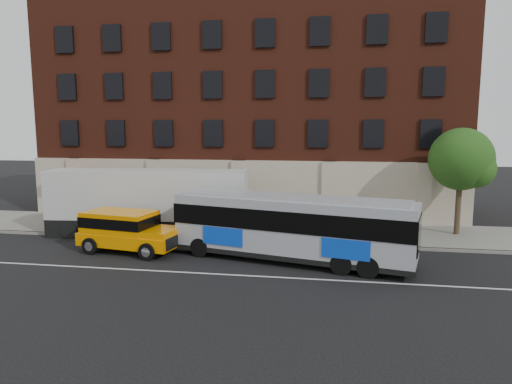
% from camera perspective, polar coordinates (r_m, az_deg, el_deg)
% --- Properties ---
extents(ground, '(120.00, 120.00, 0.00)m').
position_cam_1_polar(ground, '(20.27, -8.84, -10.36)').
color(ground, black).
rests_on(ground, ground).
extents(sidewalk, '(60.00, 6.00, 0.15)m').
position_cam_1_polar(sidewalk, '(28.62, -3.25, -4.61)').
color(sidewalk, gray).
rests_on(sidewalk, ground).
extents(kerb, '(60.00, 0.25, 0.15)m').
position_cam_1_polar(kerb, '(25.78, -4.70, -6.07)').
color(kerb, gray).
rests_on(kerb, ground).
extents(lane_line, '(60.00, 0.12, 0.01)m').
position_cam_1_polar(lane_line, '(20.71, -8.40, -9.92)').
color(lane_line, silver).
rests_on(lane_line, ground).
extents(building, '(30.00, 12.10, 15.00)m').
position_cam_1_polar(building, '(35.70, -0.58, 10.08)').
color(building, '#562114').
rests_on(building, sidewalk).
extents(sign_pole, '(0.30, 0.20, 2.50)m').
position_cam_1_polar(sign_pole, '(28.84, -21.30, -2.28)').
color(sign_pole, gray).
rests_on(sign_pole, ground).
extents(street_tree, '(3.60, 3.60, 6.20)m').
position_cam_1_polar(street_tree, '(28.78, 24.31, 3.47)').
color(street_tree, '#36281B').
rests_on(street_tree, sidewalk).
extents(city_bus, '(11.79, 5.15, 3.16)m').
position_cam_1_polar(city_bus, '(21.80, 4.46, -4.20)').
color(city_bus, '#9FA3A9').
rests_on(city_bus, ground).
extents(yellow_suv, '(5.58, 3.05, 2.08)m').
position_cam_1_polar(yellow_suv, '(24.49, -15.97, -4.44)').
color(yellow_suv, '#FF9100').
rests_on(yellow_suv, ground).
extents(shipping_container, '(11.82, 3.47, 3.88)m').
position_cam_1_polar(shipping_container, '(27.67, -13.28, -1.37)').
color(shipping_container, black).
rests_on(shipping_container, ground).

